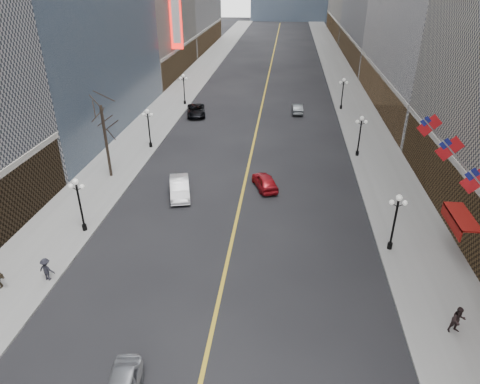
% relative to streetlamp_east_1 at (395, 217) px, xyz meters
% --- Properties ---
extents(sidewalk_east, '(6.00, 230.00, 0.15)m').
position_rel_streetlamp_east_1_xyz_m(sidewalk_east, '(2.20, 40.00, -2.83)').
color(sidewalk_east, gray).
rests_on(sidewalk_east, ground).
extents(sidewalk_west, '(6.00, 230.00, 0.15)m').
position_rel_streetlamp_east_1_xyz_m(sidewalk_west, '(-25.80, 40.00, -2.83)').
color(sidewalk_west, gray).
rests_on(sidewalk_west, ground).
extents(lane_line, '(0.25, 200.00, 0.02)m').
position_rel_streetlamp_east_1_xyz_m(lane_line, '(-11.80, 50.00, -2.89)').
color(lane_line, gold).
rests_on(lane_line, ground).
extents(streetlamp_east_1, '(1.26, 0.44, 4.52)m').
position_rel_streetlamp_east_1_xyz_m(streetlamp_east_1, '(0.00, 0.00, 0.00)').
color(streetlamp_east_1, black).
rests_on(streetlamp_east_1, sidewalk_east).
extents(streetlamp_east_2, '(1.26, 0.44, 4.52)m').
position_rel_streetlamp_east_1_xyz_m(streetlamp_east_2, '(0.00, 18.00, 0.00)').
color(streetlamp_east_2, black).
rests_on(streetlamp_east_2, sidewalk_east).
extents(streetlamp_east_3, '(1.26, 0.44, 4.52)m').
position_rel_streetlamp_east_1_xyz_m(streetlamp_east_3, '(0.00, 36.00, 0.00)').
color(streetlamp_east_3, black).
rests_on(streetlamp_east_3, sidewalk_east).
extents(streetlamp_west_1, '(1.26, 0.44, 4.52)m').
position_rel_streetlamp_east_1_xyz_m(streetlamp_west_1, '(-23.60, 0.00, 0.00)').
color(streetlamp_west_1, black).
rests_on(streetlamp_west_1, sidewalk_west).
extents(streetlamp_west_2, '(1.26, 0.44, 4.52)m').
position_rel_streetlamp_east_1_xyz_m(streetlamp_west_2, '(-23.60, 18.00, 0.00)').
color(streetlamp_west_2, black).
rests_on(streetlamp_west_2, sidewalk_west).
extents(streetlamp_west_3, '(1.26, 0.44, 4.52)m').
position_rel_streetlamp_east_1_xyz_m(streetlamp_west_3, '(-23.60, 36.00, 0.00)').
color(streetlamp_west_3, black).
rests_on(streetlamp_west_3, sidewalk_west).
extents(flag_3, '(2.87, 0.12, 2.87)m').
position_rel_streetlamp_east_1_xyz_m(flag_3, '(3.51, -3.00, 4.39)').
color(flag_3, '#B2B2B7').
rests_on(flag_3, ground).
extents(flag_4, '(2.87, 0.12, 2.87)m').
position_rel_streetlamp_east_1_xyz_m(flag_4, '(3.51, 2.00, 4.39)').
color(flag_4, '#B2B2B7').
rests_on(flag_4, ground).
extents(flag_5, '(2.87, 0.12, 2.87)m').
position_rel_streetlamp_east_1_xyz_m(flag_5, '(3.51, 7.00, 4.39)').
color(flag_5, '#B2B2B7').
rests_on(flag_5, ground).
extents(awning_c, '(1.40, 4.00, 0.93)m').
position_rel_streetlamp_east_1_xyz_m(awning_c, '(4.30, -0.00, 0.18)').
color(awning_c, maroon).
rests_on(awning_c, ground).
extents(theatre_marquee, '(2.00, 0.55, 12.00)m').
position_rel_streetlamp_east_1_xyz_m(theatre_marquee, '(-27.68, 50.00, 9.10)').
color(theatre_marquee, red).
rests_on(theatre_marquee, ground).
extents(tree_west_far, '(3.60, 3.60, 7.92)m').
position_rel_streetlamp_east_1_xyz_m(tree_west_far, '(-25.30, 10.00, 3.34)').
color(tree_west_far, '#2D231C').
rests_on(tree_west_far, sidewalk_west).
extents(car_nb_mid, '(2.91, 5.16, 1.61)m').
position_rel_streetlamp_east_1_xyz_m(car_nb_mid, '(-17.49, 6.82, -2.10)').
color(car_nb_mid, white).
rests_on(car_nb_mid, ground).
extents(car_nb_far, '(3.57, 5.77, 1.49)m').
position_rel_streetlamp_east_1_xyz_m(car_nb_far, '(-20.80, 30.86, -2.16)').
color(car_nb_far, black).
rests_on(car_nb_far, ground).
extents(car_sb_mid, '(3.04, 4.52, 1.43)m').
position_rel_streetlamp_east_1_xyz_m(car_sb_mid, '(-9.80, 9.17, -2.19)').
color(car_sb_mid, maroon).
rests_on(car_sb_mid, ground).
extents(car_sb_far, '(1.65, 4.21, 1.36)m').
position_rel_streetlamp_east_1_xyz_m(car_sb_far, '(-6.48, 33.56, -2.22)').
color(car_sb_far, '#4D5255').
rests_on(car_sb_far, ground).
extents(ped_east_walk, '(0.92, 0.63, 1.74)m').
position_rel_streetlamp_east_1_xyz_m(ped_east_walk, '(2.08, -8.02, -1.88)').
color(ped_east_walk, black).
rests_on(ped_east_walk, sidewalk_east).
extents(ped_west_walk, '(1.11, 0.57, 1.65)m').
position_rel_streetlamp_east_1_xyz_m(ped_west_walk, '(-23.40, -6.10, -1.93)').
color(ped_west_walk, black).
rests_on(ped_west_walk, sidewalk_west).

